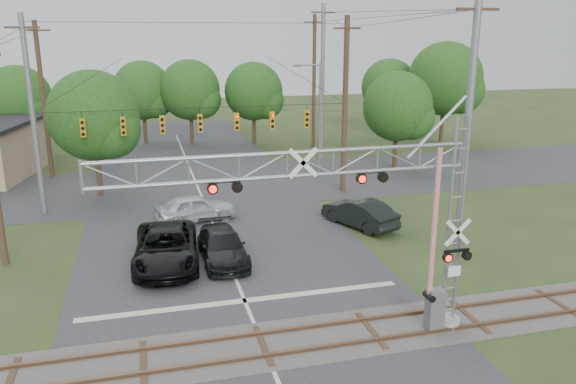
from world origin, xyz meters
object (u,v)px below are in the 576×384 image
object	(u,v)px
car_dark	(223,246)
streetlight	(318,111)
pickup_black	(166,247)
sedan_silver	(196,208)
traffic_signal_span	(214,114)
crossing_gantry	(358,208)

from	to	relation	value
car_dark	streetlight	distance (m)	19.76
pickup_black	car_dark	distance (m)	2.60
pickup_black	car_dark	size ratio (longest dim) A/B	1.25
streetlight	sedan_silver	bearing A→B (deg)	-135.67
pickup_black	streetlight	xyz separation A→B (m)	(12.55, 16.43, 3.78)
car_dark	sedan_silver	bearing A→B (deg)	94.95
car_dark	pickup_black	bearing A→B (deg)	175.43
pickup_black	car_dark	xyz separation A→B (m)	(2.59, -0.17, -0.14)
traffic_signal_span	streetlight	distance (m)	11.05
crossing_gantry	sedan_silver	xyz separation A→B (m)	(-4.00, 14.55, -4.07)
car_dark	sedan_silver	xyz separation A→B (m)	(-0.63, 6.26, 0.06)
streetlight	crossing_gantry	bearing A→B (deg)	-104.82
crossing_gantry	traffic_signal_span	xyz separation A→B (m)	(-2.27, 18.36, 0.76)
traffic_signal_span	crossing_gantry	bearing A→B (deg)	-82.94
streetlight	traffic_signal_span	bearing A→B (deg)	-143.61
crossing_gantry	streetlight	bearing A→B (deg)	75.18
pickup_black	crossing_gantry	bearing A→B (deg)	-50.85
sedan_silver	streetlight	size ratio (longest dim) A/B	0.55
traffic_signal_span	streetlight	world-z (taller)	traffic_signal_span
crossing_gantry	streetlight	distance (m)	25.75
traffic_signal_span	sedan_silver	size ratio (longest dim) A/B	4.25
crossing_gantry	sedan_silver	world-z (taller)	crossing_gantry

